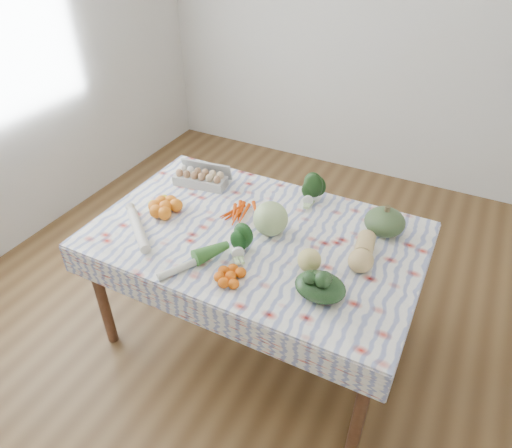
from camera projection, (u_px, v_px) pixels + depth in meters
name	position (u px, v px, depth m)	size (l,w,h in m)	color
ground	(256.00, 332.00, 2.79)	(4.50, 4.50, 0.00)	#54381C
wall_back	(387.00, 13.00, 3.57)	(4.00, 0.04, 2.80)	silver
dining_table	(256.00, 246.00, 2.39)	(1.60, 1.00, 0.75)	brown
tablecloth	(256.00, 234.00, 2.34)	(1.66, 1.06, 0.01)	white
egg_carton	(200.00, 179.00, 2.69)	(0.31, 0.13, 0.08)	#AEADA9
carrot_bunch	(241.00, 214.00, 2.44)	(0.21, 0.19, 0.04)	#DD3E02
kale_bunch	(310.00, 191.00, 2.53)	(0.15, 0.13, 0.13)	#163311
kabocha_squash	(385.00, 222.00, 2.30)	(0.21, 0.21, 0.13)	#3F572F
cabbage	(271.00, 219.00, 2.29)	(0.18, 0.18, 0.18)	#A7C378
butternut_squash	(363.00, 251.00, 2.13)	(0.12, 0.25, 0.12)	tan
orange_cluster	(165.00, 207.00, 2.46)	(0.23, 0.23, 0.08)	orange
broccoli	(236.00, 244.00, 2.18)	(0.15, 0.15, 0.11)	#164417
mandarin_cluster	(231.00, 276.00, 2.04)	(0.17, 0.17, 0.05)	#E95C0A
grapefruit	(309.00, 260.00, 2.08)	(0.11, 0.11, 0.11)	#D1BF67
spinach_bag	(320.00, 287.00, 1.95)	(0.23, 0.18, 0.10)	black
daikon	(139.00, 230.00, 2.32)	(0.05, 0.05, 0.37)	silver
leek	(193.00, 262.00, 2.13)	(0.04, 0.04, 0.36)	beige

